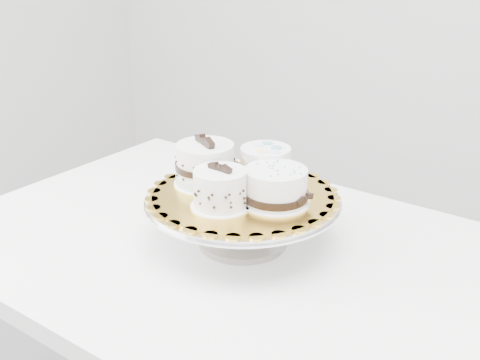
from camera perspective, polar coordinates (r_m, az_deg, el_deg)
The scene contains 7 objects.
table at distance 1.20m, azimuth -0.49°, elevation -9.79°, with size 1.19×0.85×0.75m.
cake_stand at distance 1.13m, azimuth 0.26°, elevation -3.00°, with size 0.37×0.37×0.10m.
cake_board at distance 1.12m, azimuth 0.27°, elevation -1.44°, with size 0.34×0.34×0.00m, color gold.
cake_swirl at distance 1.05m, azimuth -1.89°, elevation -0.92°, with size 0.11×0.11×0.08m.
cake_banded at distance 1.15m, azimuth -3.31°, elevation 1.34°, with size 0.15×0.15×0.10m.
cake_dots at distance 1.15m, azimuth 2.42°, elevation 1.44°, with size 0.12×0.12×0.07m.
cake_ribbon at distance 1.07m, azimuth 3.45°, elevation -0.72°, with size 0.13×0.13×0.07m.
Camera 1 is at (0.49, -0.77, 1.30)m, focal length 45.00 mm.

